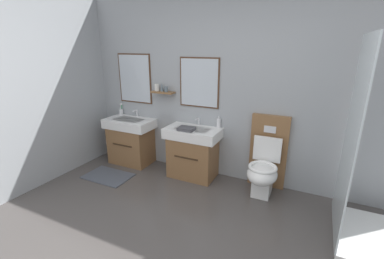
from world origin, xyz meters
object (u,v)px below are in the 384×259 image
object	(u,v)px
toilet	(265,165)
folded_hand_towel	(186,129)
soap_dispenser	(219,123)
toothbrush_cup	(121,111)
shower_tray	(369,200)
vanity_sink_right	(193,151)
vanity_sink_left	(131,140)

from	to	relation	value
toilet	folded_hand_towel	world-z (taller)	toilet
soap_dispenser	folded_hand_towel	xyz separation A→B (m)	(-0.36, -0.31, -0.05)
toothbrush_cup	shower_tray	distance (m)	3.59
toothbrush_cup	folded_hand_towel	bearing A→B (deg)	-12.17
folded_hand_towel	shower_tray	size ratio (longest dim) A/B	0.11
toilet	shower_tray	size ratio (longest dim) A/B	0.51
folded_hand_towel	shower_tray	distance (m)	2.19
vanity_sink_right	toothbrush_cup	distance (m)	1.48
shower_tray	vanity_sink_right	bearing A→B (deg)	167.41
toilet	soap_dispenser	distance (m)	0.85
vanity_sink_right	toilet	xyz separation A→B (m)	(1.03, -0.00, -0.01)
shower_tray	folded_hand_towel	bearing A→B (deg)	171.21
vanity_sink_left	toothbrush_cup	xyz separation A→B (m)	(-0.30, 0.16, 0.40)
vanity_sink_left	vanity_sink_right	distance (m)	1.11
vanity_sink_left	vanity_sink_right	xyz separation A→B (m)	(1.11, 0.00, 0.00)
vanity_sink_left	toilet	size ratio (longest dim) A/B	0.77
vanity_sink_left	toothbrush_cup	bearing A→B (deg)	152.41
toilet	shower_tray	world-z (taller)	shower_tray
vanity_sink_right	shower_tray	distance (m)	2.15
toilet	toothbrush_cup	size ratio (longest dim) A/B	5.13
toilet	shower_tray	bearing A→B (deg)	-23.55
soap_dispenser	folded_hand_towel	bearing A→B (deg)	-139.12
toothbrush_cup	folded_hand_towel	world-z (taller)	toothbrush_cup
vanity_sink_left	folded_hand_towel	world-z (taller)	folded_hand_towel
vanity_sink_right	toilet	size ratio (longest dim) A/B	0.77
vanity_sink_right	shower_tray	xyz separation A→B (m)	(2.10, -0.47, 0.04)
vanity_sink_left	toilet	bearing A→B (deg)	-0.04
toilet	toothbrush_cup	world-z (taller)	toilet
toothbrush_cup	shower_tray	size ratio (longest dim) A/B	0.10
vanity_sink_left	folded_hand_towel	bearing A→B (deg)	-7.33
vanity_sink_left	vanity_sink_right	size ratio (longest dim) A/B	1.00
soap_dispenser	toilet	bearing A→B (deg)	-13.51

